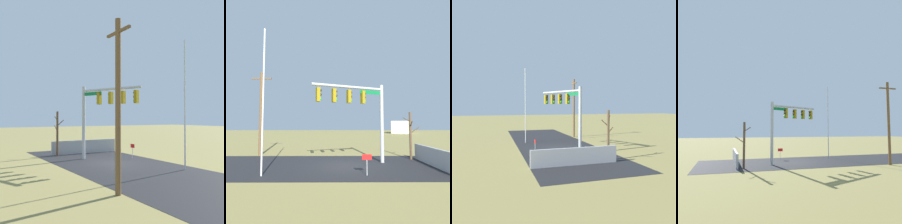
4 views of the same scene
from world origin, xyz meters
TOP-DOWN VIEW (x-y plane):
  - ground_plane at (0.00, 0.00)m, footprint 160.00×160.00m
  - road_surface at (-4.00, 0.00)m, footprint 28.00×8.00m
  - sidewalk_corner at (4.04, 0.98)m, footprint 6.00×6.00m
  - retaining_fence at (6.35, -0.68)m, footprint 0.20×6.64m
  - signal_mast at (1.28, 0.26)m, footprint 5.42×2.38m
  - flagpole at (-4.83, -2.79)m, footprint 0.10×0.10m
  - utility_pole at (-7.77, 4.25)m, footprint 1.90×0.26m
  - bare_tree at (5.78, 2.29)m, footprint 1.27×1.02m
  - open_sign at (1.25, -2.74)m, footprint 0.56×0.04m

SIDE VIEW (x-z plane):
  - ground_plane at x=0.00m, z-range 0.00..0.00m
  - sidewalk_corner at x=4.04m, z-range 0.00..0.01m
  - road_surface at x=-4.00m, z-range 0.00..0.01m
  - retaining_fence at x=6.35m, z-range 0.00..1.29m
  - open_sign at x=1.25m, z-range 0.30..1.52m
  - bare_tree at x=5.78m, z-range 0.06..4.07m
  - utility_pole at x=-7.77m, z-range 0.16..8.14m
  - signal_mast at x=1.28m, z-range 1.32..7.37m
  - flagpole at x=-4.83m, z-range 0.00..8.69m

